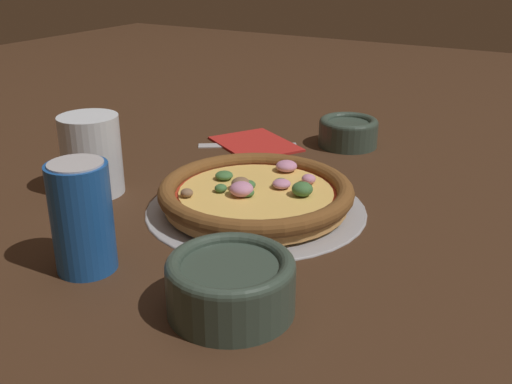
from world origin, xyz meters
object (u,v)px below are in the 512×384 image
at_px(pizza, 256,193).
at_px(bowl_far, 349,131).
at_px(napkin, 255,143).
at_px(beverage_can, 82,217).
at_px(bowl_near, 231,283).
at_px(fork, 241,145).
at_px(drinking_cup, 92,155).
at_px(pizza_tray, 256,207).

relative_size(pizza, bowl_far, 2.53).
xyz_separation_m(napkin, beverage_can, (-0.06, 0.47, 0.06)).
xyz_separation_m(bowl_near, fork, (0.26, -0.44, -0.03)).
height_order(drinking_cup, fork, drinking_cup).
bearing_deg(bowl_far, bowl_near, 100.30).
height_order(bowl_far, napkin, bowl_far).
xyz_separation_m(pizza_tray, napkin, (0.14, -0.24, 0.00)).
bearing_deg(drinking_cup, pizza_tray, -164.49).
relative_size(bowl_far, napkin, 0.55).
distance_m(pizza, bowl_near, 0.24).
relative_size(pizza, drinking_cup, 2.30).
bearing_deg(drinking_cup, fork, -103.15).
height_order(bowl_near, fork, bowl_near).
xyz_separation_m(pizza_tray, beverage_can, (0.08, 0.23, 0.06)).
bearing_deg(bowl_near, pizza_tray, -65.46).
relative_size(bowl_far, beverage_can, 0.83).
bearing_deg(drinking_cup, beverage_can, 132.19).
height_order(pizza_tray, bowl_far, bowl_far).
bearing_deg(fork, pizza_tray, 92.13).
relative_size(bowl_near, napkin, 0.67).
height_order(fork, beverage_can, beverage_can).
relative_size(pizza_tray, bowl_near, 2.37).
relative_size(pizza_tray, pizza, 1.14).
bearing_deg(beverage_can, fork, -79.83).
distance_m(pizza, drinking_cup, 0.24).
relative_size(bowl_near, drinking_cup, 1.10).
height_order(bowl_near, napkin, bowl_near).
xyz_separation_m(pizza, bowl_far, (-0.00, -0.32, 0.00)).
xyz_separation_m(pizza_tray, drinking_cup, (0.23, 0.06, 0.05)).
bearing_deg(bowl_far, fork, 30.02).
distance_m(pizza, fork, 0.28).
relative_size(bowl_near, beverage_can, 1.01).
bearing_deg(drinking_cup, napkin, -106.07).
bearing_deg(bowl_near, pizza, -65.53).
bearing_deg(pizza_tray, bowl_near, 114.54).
height_order(pizza, beverage_can, beverage_can).
distance_m(drinking_cup, fork, 0.30).
bearing_deg(beverage_can, pizza_tray, -109.61).
bearing_deg(napkin, drinking_cup, 73.93).
xyz_separation_m(bowl_near, beverage_can, (0.18, 0.01, 0.03)).
height_order(napkin, beverage_can, beverage_can).
height_order(drinking_cup, napkin, drinking_cup).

